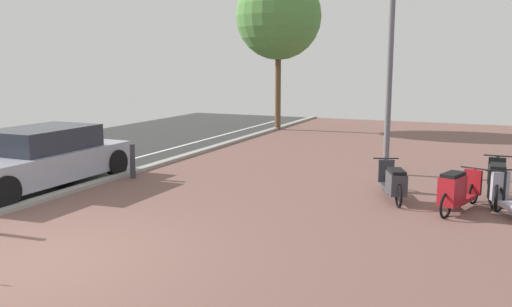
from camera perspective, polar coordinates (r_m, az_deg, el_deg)
The scene contains 8 objects.
ground at distance 7.03m, azimuth -13.34°, elevation -12.82°, with size 21.00×40.00×0.13m.
scooter_near at distance 10.68m, azimuth 14.42°, elevation -2.98°, with size 0.86×1.70×0.72m.
scooter_mid at distance 10.16m, azimuth 20.56°, elevation -3.72°, with size 0.81×1.71×0.77m.
scooter_far at distance 11.01m, azimuth 24.21°, elevation -2.79°, with size 0.52×1.89×0.84m.
parked_car_near at distance 12.41m, azimuth -22.11°, elevation -0.54°, with size 1.86×4.23×1.26m.
lamp_post at distance 13.01m, azimuth 14.14°, elevation 11.20°, with size 0.20×0.52×5.48m.
street_tree at distance 21.52m, azimuth 2.41°, elevation 14.32°, with size 3.34×3.34×6.09m.
bollard_far at distance 12.66m, azimuth -12.99°, elevation -0.81°, with size 0.12×0.12×0.79m.
Camera 1 is at (5.40, -5.17, 2.62)m, focal length 37.60 mm.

